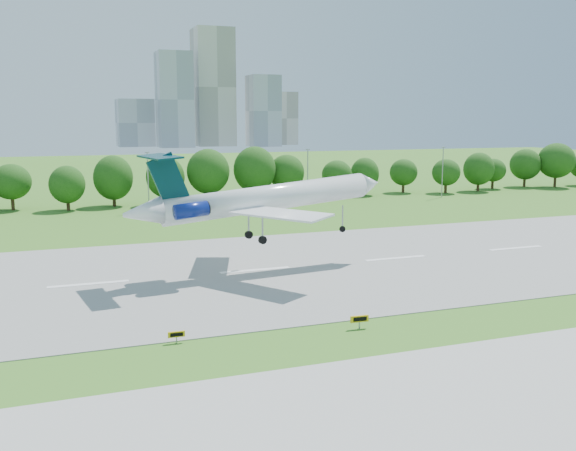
% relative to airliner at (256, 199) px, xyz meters
% --- Properties ---
extents(ground, '(600.00, 600.00, 0.00)m').
position_rel_airliner_xyz_m(ground, '(-20.11, -24.76, -9.10)').
color(ground, '#3B6A1C').
rests_on(ground, ground).
extents(runway, '(400.00, 45.00, 0.08)m').
position_rel_airliner_xyz_m(runway, '(-20.11, 0.24, -9.06)').
color(runway, gray).
rests_on(runway, ground).
extents(tree_line, '(288.40, 8.40, 10.40)m').
position_rel_airliner_xyz_m(tree_line, '(-20.11, 67.24, -2.92)').
color(tree_line, '#382314').
rests_on(tree_line, ground).
extents(light_poles, '(175.90, 0.25, 12.19)m').
position_rel_airliner_xyz_m(light_poles, '(-22.61, 57.24, -2.77)').
color(light_poles, gray).
rests_on(light_poles, ground).
extents(skyline, '(127.00, 52.00, 80.00)m').
position_rel_airliner_xyz_m(skyline, '(80.05, 365.85, 21.36)').
color(skyline, '#B2B2B7').
rests_on(skyline, ground).
extents(airliner, '(35.01, 25.22, 11.31)m').
position_rel_airliner_xyz_m(airliner, '(0.00, 0.00, 0.00)').
color(airliner, white).
rests_on(airliner, ground).
extents(taxi_sign_centre, '(1.45, 0.24, 1.01)m').
position_rel_airliner_xyz_m(taxi_sign_centre, '(-14.18, -22.56, -8.36)').
color(taxi_sign_centre, gray).
rests_on(taxi_sign_centre, ground).
extents(taxi_sign_right, '(1.74, 0.33, 1.22)m').
position_rel_airliner_xyz_m(taxi_sign_right, '(2.09, -24.51, -8.21)').
color(taxi_sign_right, gray).
rests_on(taxi_sign_right, ground).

